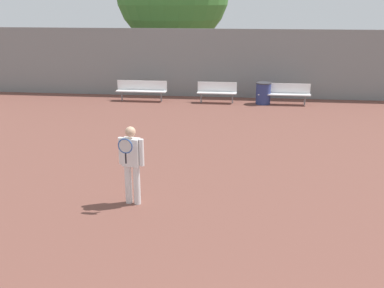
{
  "coord_description": "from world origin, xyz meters",
  "views": [
    {
      "loc": [
        -0.01,
        -2.18,
        4.13
      ],
      "look_at": [
        -1.12,
        7.53,
        0.98
      ],
      "focal_mm": 42.0,
      "sensor_mm": 36.0,
      "label": 1
    }
  ],
  "objects_px": {
    "bench_courtside_far": "(284,92)",
    "trash_bin": "(263,93)",
    "bench_courtside_near": "(217,90)",
    "bench_adjacent_court": "(142,89)",
    "tennis_player": "(131,161)"
  },
  "relations": [
    {
      "from": "bench_courtside_far",
      "to": "trash_bin",
      "type": "height_order",
      "value": "trash_bin"
    },
    {
      "from": "bench_courtside_near",
      "to": "bench_adjacent_court",
      "type": "distance_m",
      "value": 3.21
    },
    {
      "from": "bench_courtside_near",
      "to": "bench_adjacent_court",
      "type": "bearing_deg",
      "value": 179.98
    },
    {
      "from": "bench_courtside_far",
      "to": "bench_courtside_near",
      "type": "bearing_deg",
      "value": -179.98
    },
    {
      "from": "bench_courtside_near",
      "to": "bench_adjacent_court",
      "type": "xyz_separation_m",
      "value": [
        -3.21,
        0.0,
        0.0
      ]
    },
    {
      "from": "bench_courtside_far",
      "to": "bench_adjacent_court",
      "type": "xyz_separation_m",
      "value": [
        -5.97,
        0.0,
        0.0
      ]
    },
    {
      "from": "bench_courtside_near",
      "to": "trash_bin",
      "type": "distance_m",
      "value": 1.92
    },
    {
      "from": "bench_courtside_far",
      "to": "bench_adjacent_court",
      "type": "distance_m",
      "value": 5.97
    },
    {
      "from": "bench_courtside_far",
      "to": "trash_bin",
      "type": "bearing_deg",
      "value": -177.65
    },
    {
      "from": "bench_courtside_near",
      "to": "bench_adjacent_court",
      "type": "relative_size",
      "value": 0.76
    },
    {
      "from": "bench_courtside_near",
      "to": "trash_bin",
      "type": "relative_size",
      "value": 1.83
    },
    {
      "from": "tennis_player",
      "to": "bench_adjacent_court",
      "type": "relative_size",
      "value": 0.79
    },
    {
      "from": "trash_bin",
      "to": "bench_courtside_far",
      "type": "bearing_deg",
      "value": 2.35
    },
    {
      "from": "tennis_player",
      "to": "bench_courtside_near",
      "type": "xyz_separation_m",
      "value": [
        1.17,
        10.03,
        -0.44
      ]
    },
    {
      "from": "bench_courtside_far",
      "to": "tennis_player",
      "type": "bearing_deg",
      "value": -111.4
    }
  ]
}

